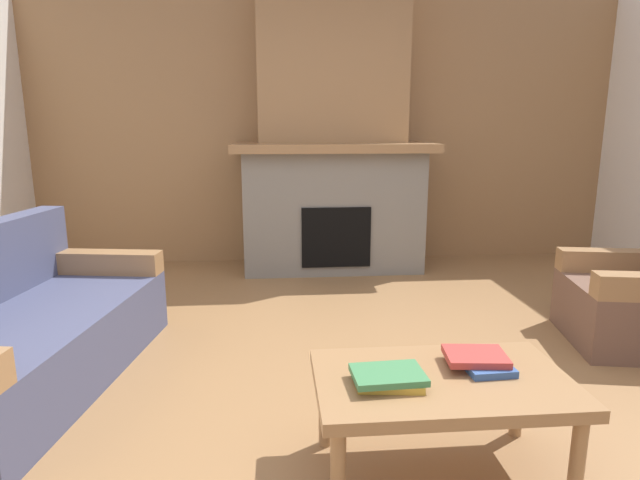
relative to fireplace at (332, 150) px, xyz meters
name	(u,v)px	position (x,y,z in m)	size (l,w,h in m)	color
ground	(385,396)	(0.00, -2.62, -1.16)	(9.00, 9.00, 0.00)	olive
wall_back_wood_panel	(328,130)	(0.00, 0.38, 0.19)	(6.00, 0.12, 2.70)	#997047
fireplace	(332,150)	(0.00, 0.00, 0.00)	(1.90, 0.82, 2.70)	gray
couch	(21,334)	(-1.95, -2.30, -0.88)	(1.11, 1.91, 0.85)	#474C6B
coffee_table	(442,389)	(0.08, -3.27, -0.79)	(1.00, 0.60, 0.43)	#997047
book_stack_near_edge	(389,378)	(-0.14, -3.32, -0.71)	(0.28, 0.20, 0.05)	gold
book_stack_center	(480,360)	(0.26, -3.20, -0.70)	(0.26, 0.24, 0.06)	#335699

